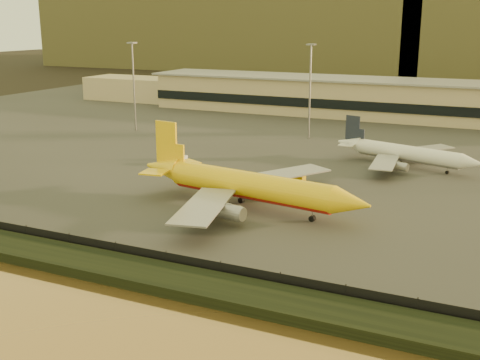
% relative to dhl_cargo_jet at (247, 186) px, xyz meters
% --- Properties ---
extents(ground, '(900.00, 900.00, 0.00)m').
position_rel_dhl_cargo_jet_xyz_m(ground, '(-0.77, -15.09, -4.23)').
color(ground, black).
rests_on(ground, ground).
extents(embankment, '(320.00, 7.00, 1.40)m').
position_rel_dhl_cargo_jet_xyz_m(embankment, '(-0.77, -32.09, -3.53)').
color(embankment, black).
rests_on(embankment, ground).
extents(tarmac, '(320.00, 220.00, 0.20)m').
position_rel_dhl_cargo_jet_xyz_m(tarmac, '(-0.77, 79.91, -4.13)').
color(tarmac, '#2D2D2D').
rests_on(tarmac, ground).
extents(perimeter_fence, '(300.00, 0.05, 2.20)m').
position_rel_dhl_cargo_jet_xyz_m(perimeter_fence, '(-0.77, -28.09, -2.93)').
color(perimeter_fence, black).
rests_on(perimeter_fence, tarmac).
extents(terminal_building, '(202.00, 25.00, 12.60)m').
position_rel_dhl_cargo_jet_xyz_m(terminal_building, '(-15.29, 110.46, 2.01)').
color(terminal_building, tan).
rests_on(terminal_building, tarmac).
extents(apron_light_masts, '(152.20, 12.20, 25.40)m').
position_rel_dhl_cargo_jet_xyz_m(apron_light_masts, '(14.23, 59.91, 11.47)').
color(apron_light_masts, slate).
rests_on(apron_light_masts, tarmac).
extents(distant_hills, '(470.00, 160.00, 70.00)m').
position_rel_dhl_cargo_jet_xyz_m(distant_hills, '(-21.51, 324.91, 27.15)').
color(distant_hills, brown).
rests_on(distant_hills, ground).
extents(dhl_cargo_jet, '(45.19, 43.78, 13.51)m').
position_rel_dhl_cargo_jet_xyz_m(dhl_cargo_jet, '(0.00, 0.00, 0.00)').
color(dhl_cargo_jet, yellow).
rests_on(dhl_cargo_jet, tarmac).
extents(white_narrowbody_jet, '(34.10, 32.48, 9.99)m').
position_rel_dhl_cargo_jet_xyz_m(white_narrowbody_jet, '(19.22, 42.49, -1.05)').
color(white_narrowbody_jet, silver).
rests_on(white_narrowbody_jet, tarmac).
extents(gse_vehicle_yellow, '(4.32, 2.22, 1.88)m').
position_rel_dhl_cargo_jet_xyz_m(gse_vehicle_yellow, '(2.09, 18.29, -3.09)').
color(gse_vehicle_yellow, yellow).
rests_on(gse_vehicle_yellow, tarmac).
extents(gse_vehicle_white, '(4.57, 2.51, 1.96)m').
position_rel_dhl_cargo_jet_xyz_m(gse_vehicle_white, '(-27.79, 23.33, -3.05)').
color(gse_vehicle_white, silver).
rests_on(gse_vehicle_white, tarmac).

